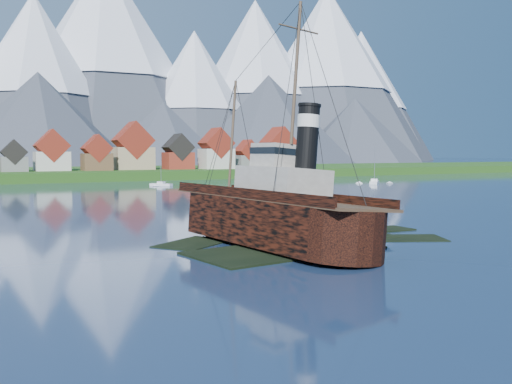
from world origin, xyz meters
name	(u,v)px	position (x,y,z in m)	size (l,w,h in m)	color
ground	(301,245)	(0.00, 0.00, 0.00)	(1400.00, 1400.00, 0.00)	#1B2D4D
shoal	(304,244)	(1.78, 2.15, -0.35)	(31.71, 21.24, 1.14)	black
shore_bank	(52,178)	(0.00, 170.00, 0.00)	(600.00, 80.00, 3.20)	#1B4814
seawall	(70,183)	(0.00, 132.00, 0.00)	(600.00, 2.50, 2.00)	#3F3D38
tugboat_wreck	(261,213)	(-2.76, 3.18, 3.11)	(7.27, 31.31, 24.81)	black
sailboat_d	(374,183)	(78.75, 84.95, 0.27)	(7.59, 7.78, 11.87)	white
sailboat_f	(161,185)	(19.45, 103.36, 0.23)	(5.36, 6.21, 9.88)	white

